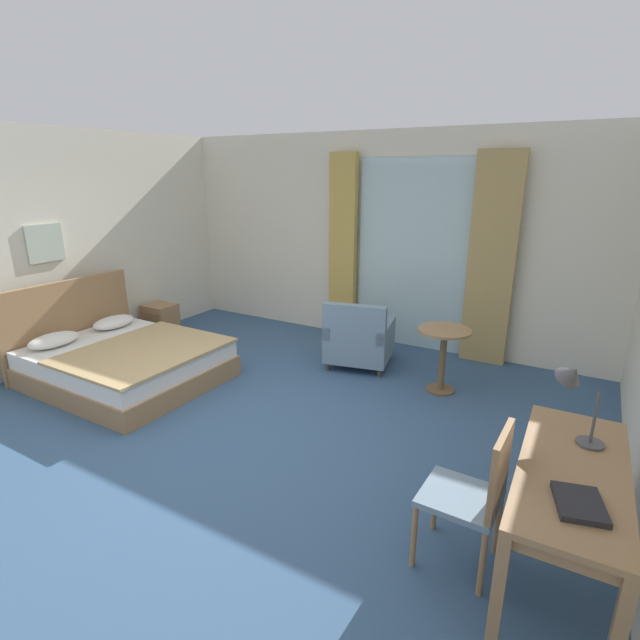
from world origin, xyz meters
The scene contains 15 objects.
ground centered at (0.00, 0.00, -0.05)m, with size 6.78×6.86×0.10m, color #38567A.
wall_back centered at (0.00, 3.17, 1.41)m, with size 6.38×0.12×2.83m, color silver.
wall_left centered at (-3.13, 0.00, 1.41)m, with size 0.12×6.46×2.83m, color silver.
balcony_glass_door centered at (0.54, 3.09, 1.24)m, with size 1.57×0.02×2.49m, color silver.
curtain_panel_left centered at (-0.47, 2.99, 1.28)m, with size 0.39×0.10×2.56m, color tan.
curtain_panel_right centered at (1.54, 2.99, 1.28)m, with size 0.55×0.10×2.56m, color tan.
bed centered at (-1.91, 0.32, 0.25)m, with size 2.04×1.67×1.06m.
nightstand centered at (-2.76, 1.65, 0.23)m, with size 0.43×0.37×0.47m.
writing_desk centered at (2.68, -0.34, 0.68)m, with size 0.58×1.39×0.77m.
desk_chair centered at (2.21, -0.46, 0.53)m, with size 0.46×0.43×0.95m.
desk_lamp centered at (2.62, 0.07, 1.09)m, with size 0.34×0.28×0.48m.
closed_book centered at (2.73, -0.68, 0.79)m, with size 0.21×0.28×0.03m, color #232328.
armchair_by_window centered at (0.25, 2.06, 0.34)m, with size 0.89×0.90×0.85m.
round_cafe_table centered at (1.34, 1.87, 0.51)m, with size 0.56×0.56×0.71m.
framed_picture centered at (-3.05, 0.32, 1.50)m, with size 0.03×0.44×0.44m.
Camera 1 is at (2.62, -2.98, 2.31)m, focal length 26.99 mm.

